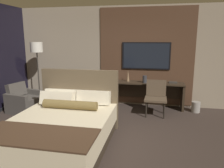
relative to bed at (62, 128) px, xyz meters
The scene contains 12 objects.
ground_plane 0.72m from the bed, 24.40° to the left, with size 16.00×16.00×0.00m, color #332823.
wall_back_tv_panel 3.12m from the bed, 76.44° to the left, with size 7.20×0.09×2.80m.
bed is the anchor object (origin of this frame).
desk 2.93m from the bed, 62.92° to the left, with size 2.12×0.46×0.72m.
tv 3.27m from the bed, 64.45° to the left, with size 1.33×0.04×0.75m.
desk_chair 2.64m from the bed, 51.50° to the left, with size 0.55×0.54×0.87m.
armchair_by_window 2.38m from the bed, 137.60° to the left, with size 0.87×0.89×0.76m.
floor_lamp 3.11m from the bed, 126.66° to the left, with size 0.34×0.34×1.80m.
vase_tall 2.81m from the bed, 71.98° to the left, with size 0.09×0.09×0.32m.
vase_short 2.87m from the bed, 62.05° to the left, with size 0.12×0.12×0.19m.
book 3.37m from the bed, 51.47° to the left, with size 0.22×0.16×0.03m.
waste_bin 3.62m from the bed, 42.05° to the left, with size 0.22×0.22×0.28m.
Camera 1 is at (1.02, -3.66, 1.91)m, focal length 35.00 mm.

